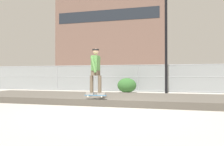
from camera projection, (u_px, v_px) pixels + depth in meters
name	position (u px, v px, depth m)	size (l,w,h in m)	color
ground_plane	(108.00, 110.00, 6.88)	(120.00, 120.00, 0.00)	#9E998E
gravel_berm	(122.00, 99.00, 9.09)	(14.07, 3.38, 0.25)	#4C473F
skateboard	(96.00, 95.00, 7.69)	(0.80, 0.22, 0.07)	#2D608C
skater	(96.00, 69.00, 7.70)	(0.72, 0.58, 1.69)	gray
chain_fence	(138.00, 78.00, 14.62)	(24.69, 0.06, 1.85)	gray
street_lamp	(166.00, 25.00, 13.16)	(0.44, 0.44, 6.80)	black
parked_car_near	(87.00, 78.00, 18.46)	(4.49, 2.12, 1.66)	black
library_building	(115.00, 35.00, 54.43)	(24.98, 15.53, 23.09)	brown
shrub_left	(127.00, 85.00, 13.67)	(1.22, 1.00, 0.95)	#2D5B28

